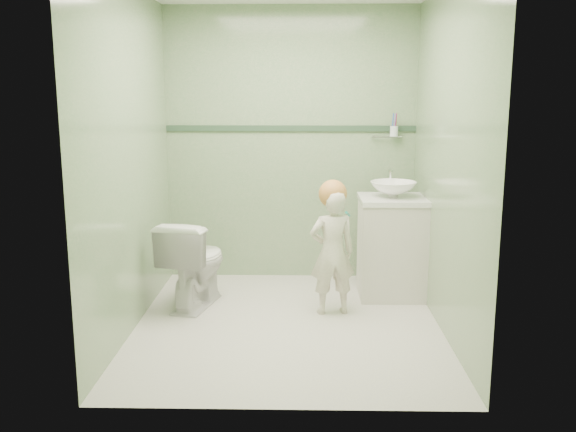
{
  "coord_description": "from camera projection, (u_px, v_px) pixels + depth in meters",
  "views": [
    {
      "loc": [
        0.1,
        -4.37,
        1.69
      ],
      "look_at": [
        0.0,
        0.15,
        0.78
      ],
      "focal_mm": 39.47,
      "sensor_mm": 36.0,
      "label": 1
    }
  ],
  "objects": [
    {
      "name": "faucet",
      "position": [
        390.0,
        176.0,
        5.28
      ],
      "size": [
        0.03,
        0.13,
        0.18
      ],
      "color": "silver",
      "rests_on": "counter"
    },
    {
      "name": "counter",
      "position": [
        393.0,
        199.0,
        5.13
      ],
      "size": [
        0.54,
        0.52,
        0.04
      ],
      "primitive_type": "cube",
      "color": "white",
      "rests_on": "vanity"
    },
    {
      "name": "toilet",
      "position": [
        195.0,
        262.0,
        4.97
      ],
      "size": [
        0.54,
        0.76,
        0.7
      ],
      "primitive_type": "imported",
      "rotation": [
        0.0,
        0.0,
        2.9
      ],
      "color": "white",
      "rests_on": "ground"
    },
    {
      "name": "teal_toothbrush",
      "position": [
        347.0,
        213.0,
        4.6
      ],
      "size": [
        0.11,
        0.14,
        0.08
      ],
      "color": "teal",
      "rests_on": "toddler"
    },
    {
      "name": "room_shell",
      "position": [
        288.0,
        161.0,
        4.38
      ],
      "size": [
        2.5,
        2.54,
        2.4
      ],
      "color": "#78A071",
      "rests_on": "ground"
    },
    {
      "name": "hair_cap",
      "position": [
        333.0,
        194.0,
        4.71
      ],
      "size": [
        0.21,
        0.21,
        0.21
      ],
      "primitive_type": "sphere",
      "color": "#C3803C",
      "rests_on": "toddler"
    },
    {
      "name": "toddler",
      "position": [
        332.0,
        252.0,
        4.77
      ],
      "size": [
        0.39,
        0.29,
        0.96
      ],
      "primitive_type": "imported",
      "rotation": [
        0.0,
        0.0,
        3.34
      ],
      "color": "beige",
      "rests_on": "ground"
    },
    {
      "name": "trim_stripe",
      "position": [
        291.0,
        128.0,
        5.57
      ],
      "size": [
        2.2,
        0.02,
        0.05
      ],
      "primitive_type": "cube",
      "color": "#2D4833",
      "rests_on": "room_shell"
    },
    {
      "name": "basin",
      "position": [
        393.0,
        189.0,
        5.11
      ],
      "size": [
        0.37,
        0.37,
        0.13
      ],
      "primitive_type": "imported",
      "color": "white",
      "rests_on": "counter"
    },
    {
      "name": "ground",
      "position": [
        288.0,
        325.0,
        4.62
      ],
      "size": [
        2.5,
        2.5,
        0.0
      ],
      "primitive_type": "plane",
      "color": "beige",
      "rests_on": "ground"
    },
    {
      "name": "vanity",
      "position": [
        391.0,
        249.0,
        5.21
      ],
      "size": [
        0.52,
        0.5,
        0.8
      ],
      "primitive_type": "cube",
      "color": "silver",
      "rests_on": "ground"
    },
    {
      "name": "cup_holder",
      "position": [
        393.0,
        131.0,
        5.5
      ],
      "size": [
        0.26,
        0.07,
        0.21
      ],
      "color": "silver",
      "rests_on": "room_shell"
    }
  ]
}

